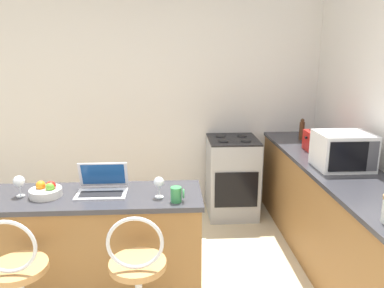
{
  "coord_description": "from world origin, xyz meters",
  "views": [
    {
      "loc": [
        0.17,
        -1.91,
        1.89
      ],
      "look_at": [
        0.37,
        1.55,
        1.01
      ],
      "focal_mm": 35.0,
      "sensor_mm": 36.0,
      "label": 1
    }
  ],
  "objects_px": {
    "wine_glass_short": "(159,183)",
    "mug_green": "(177,194)",
    "wine_glass_tall": "(19,182)",
    "microwave": "(343,151)",
    "fruit_bowl": "(46,191)",
    "laptop": "(102,185)",
    "stove_range": "(232,177)",
    "pepper_mill": "(302,130)",
    "toaster": "(319,141)"
  },
  "relations": [
    {
      "from": "wine_glass_short",
      "to": "fruit_bowl",
      "type": "relative_size",
      "value": 0.67
    },
    {
      "from": "wine_glass_short",
      "to": "mug_green",
      "type": "height_order",
      "value": "wine_glass_short"
    },
    {
      "from": "toaster",
      "to": "pepper_mill",
      "type": "xyz_separation_m",
      "value": [
        -0.01,
        0.47,
        0.01
      ]
    },
    {
      "from": "pepper_mill",
      "to": "mug_green",
      "type": "height_order",
      "value": "pepper_mill"
    },
    {
      "from": "microwave",
      "to": "fruit_bowl",
      "type": "bearing_deg",
      "value": -167.79
    },
    {
      "from": "wine_glass_short",
      "to": "mug_green",
      "type": "relative_size",
      "value": 1.43
    },
    {
      "from": "stove_range",
      "to": "pepper_mill",
      "type": "relative_size",
      "value": 3.83
    },
    {
      "from": "pepper_mill",
      "to": "wine_glass_short",
      "type": "bearing_deg",
      "value": -134.2
    },
    {
      "from": "wine_glass_tall",
      "to": "wine_glass_short",
      "type": "height_order",
      "value": "wine_glass_tall"
    },
    {
      "from": "wine_glass_tall",
      "to": "stove_range",
      "type": "bearing_deg",
      "value": 42.57
    },
    {
      "from": "microwave",
      "to": "fruit_bowl",
      "type": "relative_size",
      "value": 2.06
    },
    {
      "from": "fruit_bowl",
      "to": "wine_glass_short",
      "type": "bearing_deg",
      "value": -4.43
    },
    {
      "from": "wine_glass_short",
      "to": "toaster",
      "type": "bearing_deg",
      "value": 35.82
    },
    {
      "from": "stove_range",
      "to": "mug_green",
      "type": "relative_size",
      "value": 9.01
    },
    {
      "from": "laptop",
      "to": "mug_green",
      "type": "xyz_separation_m",
      "value": [
        0.52,
        -0.2,
        -0.0
      ]
    },
    {
      "from": "laptop",
      "to": "mug_green",
      "type": "bearing_deg",
      "value": -21.05
    },
    {
      "from": "microwave",
      "to": "stove_range",
      "type": "height_order",
      "value": "microwave"
    },
    {
      "from": "stove_range",
      "to": "fruit_bowl",
      "type": "xyz_separation_m",
      "value": [
        -1.56,
        -1.61,
        0.49
      ]
    },
    {
      "from": "laptop",
      "to": "stove_range",
      "type": "bearing_deg",
      "value": 52.59
    },
    {
      "from": "laptop",
      "to": "toaster",
      "type": "bearing_deg",
      "value": 27.11
    },
    {
      "from": "wine_glass_tall",
      "to": "fruit_bowl",
      "type": "height_order",
      "value": "wine_glass_tall"
    },
    {
      "from": "toaster",
      "to": "mug_green",
      "type": "relative_size",
      "value": 2.55
    },
    {
      "from": "toaster",
      "to": "fruit_bowl",
      "type": "distance_m",
      "value": 2.55
    },
    {
      "from": "wine_glass_tall",
      "to": "pepper_mill",
      "type": "distance_m",
      "value": 2.91
    },
    {
      "from": "stove_range",
      "to": "fruit_bowl",
      "type": "relative_size",
      "value": 4.24
    },
    {
      "from": "toaster",
      "to": "microwave",
      "type": "bearing_deg",
      "value": -91.31
    },
    {
      "from": "pepper_mill",
      "to": "mug_green",
      "type": "relative_size",
      "value": 2.35
    },
    {
      "from": "wine_glass_short",
      "to": "pepper_mill",
      "type": "bearing_deg",
      "value": 45.8
    },
    {
      "from": "wine_glass_tall",
      "to": "wine_glass_short",
      "type": "xyz_separation_m",
      "value": [
        0.95,
        -0.07,
        -0.0
      ]
    },
    {
      "from": "microwave",
      "to": "wine_glass_tall",
      "type": "xyz_separation_m",
      "value": [
        -2.48,
        -0.49,
        -0.05
      ]
    },
    {
      "from": "toaster",
      "to": "wine_glass_short",
      "type": "height_order",
      "value": "toaster"
    },
    {
      "from": "wine_glass_tall",
      "to": "fruit_bowl",
      "type": "relative_size",
      "value": 0.69
    },
    {
      "from": "laptop",
      "to": "pepper_mill",
      "type": "height_order",
      "value": "pepper_mill"
    },
    {
      "from": "stove_range",
      "to": "fruit_bowl",
      "type": "distance_m",
      "value": 2.29
    },
    {
      "from": "laptop",
      "to": "mug_green",
      "type": "height_order",
      "value": "laptop"
    },
    {
      "from": "fruit_bowl",
      "to": "laptop",
      "type": "bearing_deg",
      "value": 8.8
    },
    {
      "from": "toaster",
      "to": "wine_glass_short",
      "type": "distance_m",
      "value": 1.9
    },
    {
      "from": "wine_glass_tall",
      "to": "pepper_mill",
      "type": "height_order",
      "value": "pepper_mill"
    },
    {
      "from": "fruit_bowl",
      "to": "mug_green",
      "type": "bearing_deg",
      "value": -9.12
    },
    {
      "from": "toaster",
      "to": "mug_green",
      "type": "height_order",
      "value": "toaster"
    },
    {
      "from": "wine_glass_tall",
      "to": "wine_glass_short",
      "type": "distance_m",
      "value": 0.96
    },
    {
      "from": "microwave",
      "to": "stove_range",
      "type": "bearing_deg",
      "value": 123.87
    },
    {
      "from": "laptop",
      "to": "mug_green",
      "type": "relative_size",
      "value": 3.41
    },
    {
      "from": "microwave",
      "to": "fruit_bowl",
      "type": "height_order",
      "value": "microwave"
    },
    {
      "from": "wine_glass_tall",
      "to": "toaster",
      "type": "bearing_deg",
      "value": 22.62
    },
    {
      "from": "wine_glass_tall",
      "to": "mug_green",
      "type": "height_order",
      "value": "wine_glass_tall"
    },
    {
      "from": "microwave",
      "to": "wine_glass_tall",
      "type": "height_order",
      "value": "microwave"
    },
    {
      "from": "microwave",
      "to": "wine_glass_short",
      "type": "distance_m",
      "value": 1.63
    },
    {
      "from": "wine_glass_tall",
      "to": "mug_green",
      "type": "relative_size",
      "value": 1.46
    },
    {
      "from": "laptop",
      "to": "pepper_mill",
      "type": "relative_size",
      "value": 1.45
    }
  ]
}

